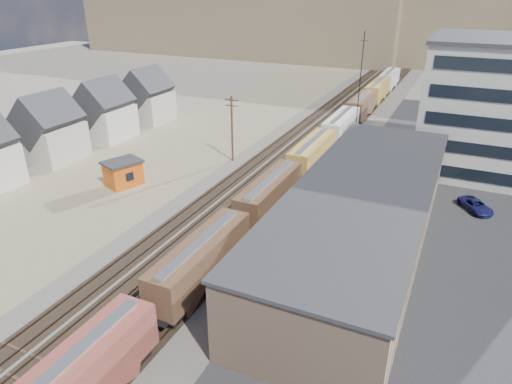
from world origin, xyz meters
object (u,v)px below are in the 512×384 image
at_px(utility_pole_north, 232,127).
at_px(parked_car_blue, 476,206).
at_px(freight_train, 328,138).
at_px(maintenance_shed, 123,173).

relative_size(utility_pole_north, parked_car_blue, 2.08).
bearing_deg(freight_train, parked_car_blue, -27.51).
bearing_deg(parked_car_blue, freight_train, 116.29).
bearing_deg(utility_pole_north, freight_train, 35.33).
bearing_deg(maintenance_shed, utility_pole_north, 57.99).
bearing_deg(freight_train, maintenance_shed, -132.67).
xyz_separation_m(freight_train, parked_car_blue, (21.90, -11.41, -2.13)).
bearing_deg(maintenance_shed, freight_train, 47.33).
bearing_deg(utility_pole_north, maintenance_shed, -122.01).
xyz_separation_m(utility_pole_north, parked_car_blue, (34.20, -2.69, -4.63)).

